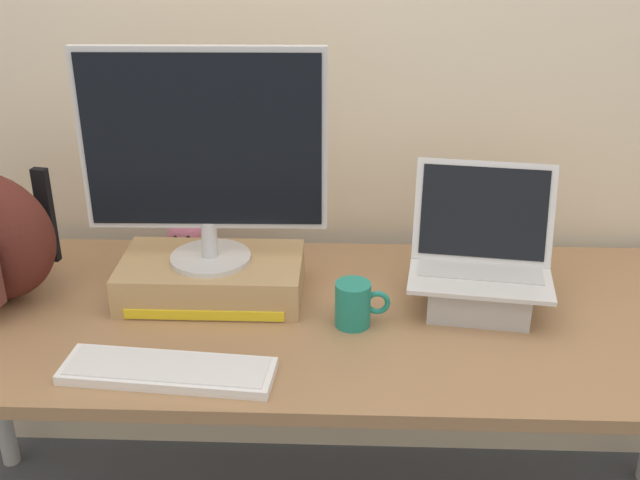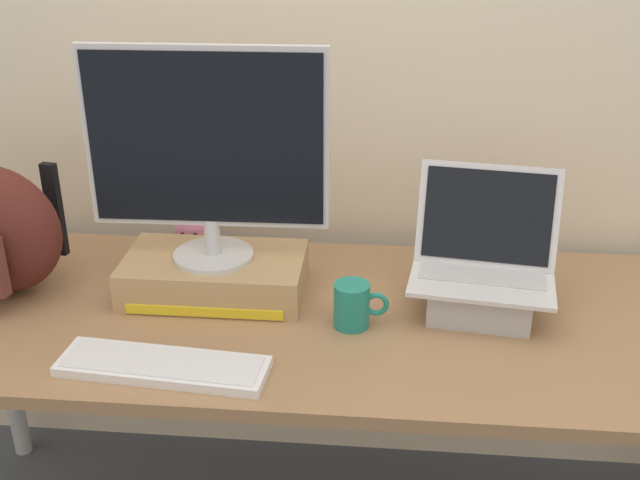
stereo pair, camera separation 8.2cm
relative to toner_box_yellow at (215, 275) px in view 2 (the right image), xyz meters
The scene contains 8 objects.
back_wall 0.71m from the toner_box_yellow, 57.11° to the left, with size 7.00×0.10×2.60m, color beige.
desk 0.29m from the toner_box_yellow, 16.09° to the right, with size 2.01×0.73×0.72m.
toner_box_yellow is the anchor object (origin of this frame).
desktop_monitor 0.30m from the toner_box_yellow, 88.19° to the right, with size 0.53×0.18×0.49m.
open_laptop 0.61m from the toner_box_yellow, ahead, with size 0.34×0.27×0.31m.
external_keyboard 0.33m from the toner_box_yellow, 96.15° to the right, with size 0.43×0.16×0.02m.
coffee_mug 0.35m from the toner_box_yellow, 20.18° to the right, with size 0.12×0.08×0.10m.
plush_toy 0.25m from the toner_box_yellow, 115.22° to the left, with size 0.09×0.09×0.09m.
Camera 2 is at (0.14, -1.51, 1.61)m, focal length 43.87 mm.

